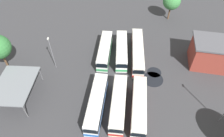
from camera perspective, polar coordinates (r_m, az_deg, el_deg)
name	(u,v)px	position (r m, az deg, el deg)	size (l,w,h in m)	color
ground_plane	(120,80)	(41.67, 2.18, -3.25)	(93.30, 93.30, 0.00)	#333335
bus_row0_slot0	(105,50)	(45.73, -2.08, 5.25)	(11.54, 4.15, 3.36)	silver
bus_row0_slot1	(122,50)	(45.77, 2.75, 5.26)	(11.69, 3.54, 3.36)	silver
bus_row0_slot2	(137,51)	(45.79, 7.31, 4.91)	(14.26, 4.20, 3.36)	silver
bus_row1_slot0	(97,103)	(36.01, -4.41, -9.79)	(11.94, 4.51, 3.36)	silver
bus_row1_slot1	(118,104)	(35.83, 1.86, -10.03)	(11.48, 4.25, 3.36)	silver
bus_row1_slot2	(139,106)	(35.85, 7.71, -10.58)	(11.84, 4.50, 3.36)	silver
depot_building	(216,54)	(48.42, 27.71, 3.81)	(9.50, 12.11, 6.07)	maroon
maintenance_shelter	(14,85)	(40.47, -26.25, -4.22)	(10.10, 7.84, 3.57)	slate
lamp_post_by_building	(52,52)	(42.97, -16.89, 4.49)	(0.56, 0.28, 8.03)	slate
tree_north_edge	(172,1)	(59.68, 16.81, 18.08)	(4.82, 4.82, 8.00)	brown
puddle_back_corner	(153,79)	(42.62, 11.63, -3.02)	(4.37, 4.37, 0.01)	black
puddle_between_rows	(154,72)	(44.07, 12.02, -1.05)	(3.10, 3.10, 0.01)	black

